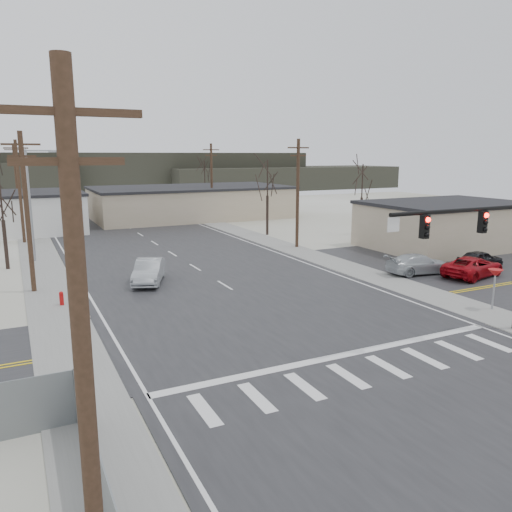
{
  "coord_description": "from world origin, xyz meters",
  "views": [
    {
      "loc": [
        -12.29,
        -21.82,
        8.6
      ],
      "look_at": [
        0.65,
        4.59,
        2.6
      ],
      "focal_mm": 35.0,
      "sensor_mm": 36.0,
      "label": 1
    }
  ],
  "objects_px": {
    "car_far_a": "(163,210)",
    "car_parked_silver": "(419,264)",
    "traffic_signal_mast": "(497,240)",
    "car_parked_dark_a": "(480,259)",
    "car_parked_red": "(473,267)",
    "fire_hydrant": "(61,298)",
    "car_far_b": "(83,211)",
    "sedan_crossing": "(149,271)"
  },
  "relations": [
    {
      "from": "fire_hydrant",
      "to": "car_parked_dark_a",
      "type": "xyz_separation_m",
      "value": [
        29.83,
        -3.77,
        0.26
      ]
    },
    {
      "from": "traffic_signal_mast",
      "to": "fire_hydrant",
      "type": "relative_size",
      "value": 10.29
    },
    {
      "from": "car_parked_dark_a",
      "to": "car_parked_silver",
      "type": "bearing_deg",
      "value": 81.03
    },
    {
      "from": "fire_hydrant",
      "to": "car_parked_red",
      "type": "distance_m",
      "value": 27.59
    },
    {
      "from": "sedan_crossing",
      "to": "fire_hydrant",
      "type": "bearing_deg",
      "value": -131.12
    },
    {
      "from": "car_parked_dark_a",
      "to": "car_parked_red",
      "type": "bearing_deg",
      "value": 119.35
    },
    {
      "from": "car_far_a",
      "to": "car_parked_red",
      "type": "height_order",
      "value": "car_far_a"
    },
    {
      "from": "car_far_a",
      "to": "car_parked_red",
      "type": "distance_m",
      "value": 46.06
    },
    {
      "from": "fire_hydrant",
      "to": "car_far_b",
      "type": "distance_m",
      "value": 44.22
    },
    {
      "from": "traffic_signal_mast",
      "to": "car_far_a",
      "type": "distance_m",
      "value": 53.8
    },
    {
      "from": "car_parked_red",
      "to": "car_parked_silver",
      "type": "height_order",
      "value": "same"
    },
    {
      "from": "traffic_signal_mast",
      "to": "car_parked_dark_a",
      "type": "xyz_separation_m",
      "value": [
        11.73,
        10.43,
        -3.96
      ]
    },
    {
      "from": "car_parked_dark_a",
      "to": "car_parked_silver",
      "type": "xyz_separation_m",
      "value": [
        -5.6,
        0.61,
        0.04
      ]
    },
    {
      "from": "fire_hydrant",
      "to": "car_far_a",
      "type": "distance_m",
      "value": 43.01
    },
    {
      "from": "car_far_a",
      "to": "car_far_b",
      "type": "xyz_separation_m",
      "value": [
        -10.31,
        4.23,
        -0.08
      ]
    },
    {
      "from": "car_far_b",
      "to": "car_far_a",
      "type": "bearing_deg",
      "value": -10.99
    },
    {
      "from": "fire_hydrant",
      "to": "car_parked_red",
      "type": "relative_size",
      "value": 0.17
    },
    {
      "from": "sedan_crossing",
      "to": "car_parked_silver",
      "type": "height_order",
      "value": "sedan_crossing"
    },
    {
      "from": "car_far_a",
      "to": "car_parked_silver",
      "type": "bearing_deg",
      "value": 123.61
    },
    {
      "from": "car_parked_red",
      "to": "car_parked_dark_a",
      "type": "distance_m",
      "value": 3.31
    },
    {
      "from": "fire_hydrant",
      "to": "car_far_b",
      "type": "xyz_separation_m",
      "value": [
        6.79,
        43.69,
        0.34
      ]
    },
    {
      "from": "car_far_b",
      "to": "car_parked_dark_a",
      "type": "distance_m",
      "value": 52.75
    },
    {
      "from": "car_parked_red",
      "to": "car_parked_silver",
      "type": "xyz_separation_m",
      "value": [
        -2.8,
        2.37,
        0.0
      ]
    },
    {
      "from": "sedan_crossing",
      "to": "car_parked_dark_a",
      "type": "height_order",
      "value": "sedan_crossing"
    },
    {
      "from": "fire_hydrant",
      "to": "car_far_a",
      "type": "height_order",
      "value": "car_far_a"
    },
    {
      "from": "fire_hydrant",
      "to": "car_parked_red",
      "type": "height_order",
      "value": "car_parked_red"
    },
    {
      "from": "car_far_a",
      "to": "car_parked_dark_a",
      "type": "distance_m",
      "value": 45.06
    },
    {
      "from": "sedan_crossing",
      "to": "car_far_b",
      "type": "xyz_separation_m",
      "value": [
        0.94,
        40.75,
        -0.06
      ]
    },
    {
      "from": "traffic_signal_mast",
      "to": "car_parked_red",
      "type": "distance_m",
      "value": 13.06
    },
    {
      "from": "car_far_a",
      "to": "car_parked_silver",
      "type": "xyz_separation_m",
      "value": [
        7.12,
        -42.61,
        -0.12
      ]
    },
    {
      "from": "sedan_crossing",
      "to": "car_far_a",
      "type": "relative_size",
      "value": 0.85
    },
    {
      "from": "car_far_a",
      "to": "car_parked_silver",
      "type": "height_order",
      "value": "car_far_a"
    },
    {
      "from": "sedan_crossing",
      "to": "car_far_b",
      "type": "height_order",
      "value": "sedan_crossing"
    },
    {
      "from": "fire_hydrant",
      "to": "car_far_b",
      "type": "height_order",
      "value": "car_far_b"
    },
    {
      "from": "fire_hydrant",
      "to": "car_parked_dark_a",
      "type": "bearing_deg",
      "value": -7.2
    },
    {
      "from": "car_parked_red",
      "to": "car_parked_dark_a",
      "type": "bearing_deg",
      "value": -70.12
    },
    {
      "from": "fire_hydrant",
      "to": "car_far_a",
      "type": "xyz_separation_m",
      "value": [
        17.11,
        39.46,
        0.42
      ]
    },
    {
      "from": "car_far_b",
      "to": "car_parked_dark_a",
      "type": "xyz_separation_m",
      "value": [
        23.03,
        -47.46,
        -0.08
      ]
    },
    {
      "from": "car_far_b",
      "to": "car_parked_red",
      "type": "distance_m",
      "value": 53.21
    },
    {
      "from": "traffic_signal_mast",
      "to": "sedan_crossing",
      "type": "distance_m",
      "value": 21.41
    },
    {
      "from": "sedan_crossing",
      "to": "car_parked_silver",
      "type": "relative_size",
      "value": 0.98
    },
    {
      "from": "car_far_a",
      "to": "car_far_b",
      "type": "relative_size",
      "value": 1.3
    }
  ]
}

